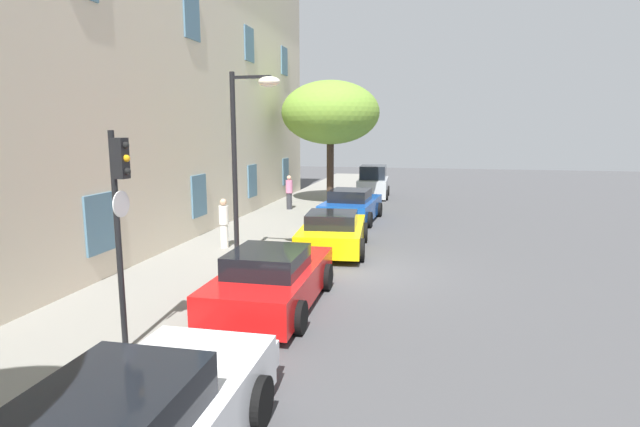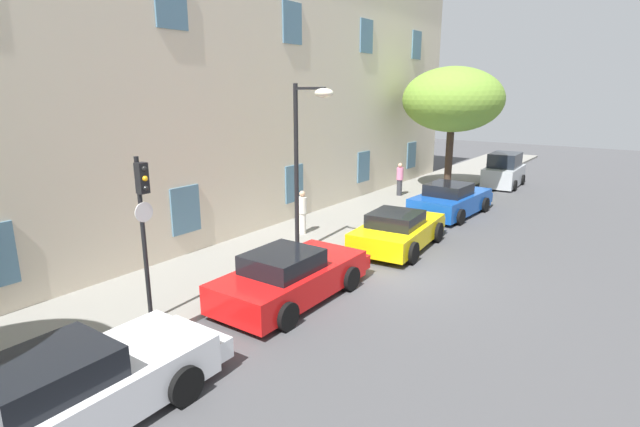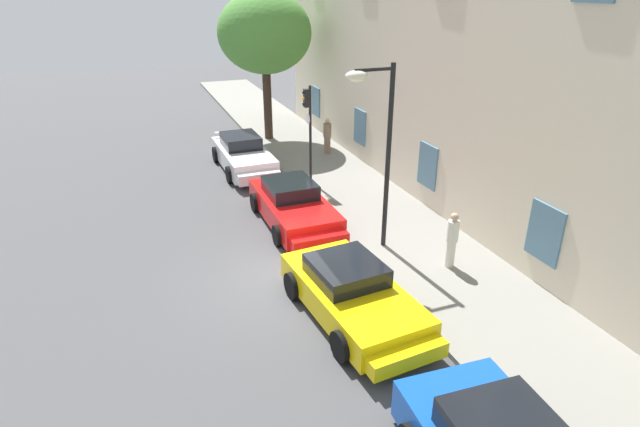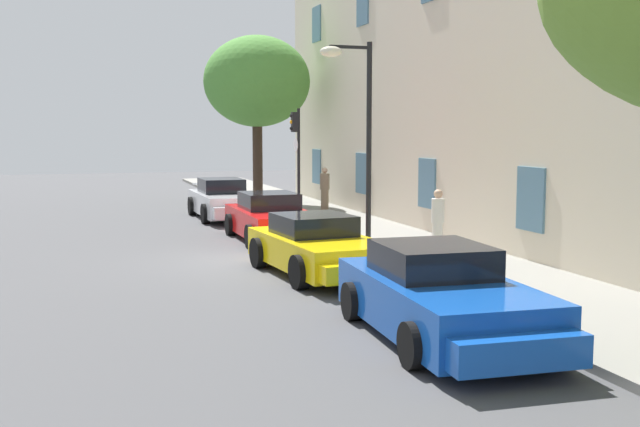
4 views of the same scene
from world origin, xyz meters
name	(u,v)px [view 2 (image 2 of 4)]	position (x,y,z in m)	size (l,w,h in m)	color
ground_plane	(396,272)	(0.00, 0.00, 0.00)	(80.00, 80.00, 0.00)	#444447
sidewalk	(287,245)	(0.00, 4.20, 0.07)	(60.00, 3.72, 0.14)	gray
building_facade	(196,50)	(0.00, 8.30, 6.69)	(34.47, 4.97, 13.36)	beige
sportscar_red_lead	(83,388)	(-9.00, 1.01, 0.63)	(4.96, 2.11, 1.43)	white
sportscar_yellow_flank	(295,275)	(-3.14, 1.34, 0.60)	(4.82, 2.17, 1.37)	red
sportscar_white_middle	(400,230)	(2.31, 1.03, 0.60)	(4.75, 2.48, 1.32)	yellow
sportscar_tail_end	(452,200)	(7.83, 1.24, 0.61)	(4.92, 2.42, 1.42)	#144CB2
hatchback_parked	(504,172)	(15.59, 1.18, 0.84)	(3.60, 1.98, 1.89)	#B2B7BC
tree_midblock	(453,100)	(11.86, 3.03, 4.82)	(5.04, 5.04, 6.32)	#38281E
traffic_light	(143,212)	(-6.32, 2.96, 2.71)	(0.44, 0.36, 3.77)	black
street_lamp	(307,138)	(-0.57, 2.84, 3.85)	(0.44, 1.42, 5.33)	black
pedestrian_admiring	(302,212)	(1.20, 4.43, 0.97)	(0.38, 0.38, 1.61)	silver
pedestrian_strolling	(400,179)	(9.37, 4.57, 0.98)	(0.43, 0.43, 1.64)	#333338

